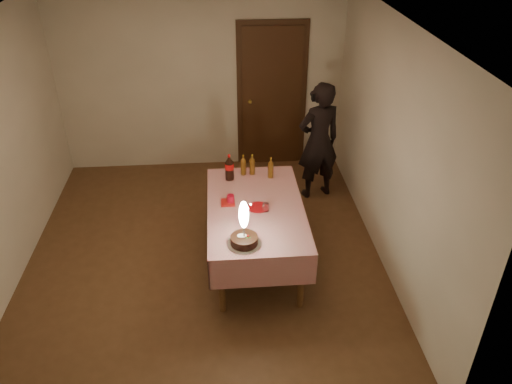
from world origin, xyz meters
TOP-DOWN VIEW (x-y plane):
  - ground at (0.00, 0.00)m, footprint 4.00×4.50m
  - room_shell at (0.03, 0.08)m, footprint 4.04×4.54m
  - dining_table at (0.57, -0.16)m, footprint 1.02×1.72m
  - birthday_cake at (0.41, -0.79)m, footprint 0.33×0.33m
  - red_plate at (0.60, -0.17)m, footprint 0.22×0.22m
  - red_cup at (0.31, -0.07)m, footprint 0.08×0.08m
  - clear_cup at (0.67, -0.24)m, footprint 0.07×0.07m
  - napkin_stack at (0.28, -0.07)m, footprint 0.15×0.15m
  - cola_bottle at (0.32, 0.45)m, footprint 0.10×0.10m
  - amber_bottle_left at (0.49, 0.55)m, footprint 0.06×0.06m
  - amber_bottle_right at (0.80, 0.45)m, footprint 0.06×0.06m
  - amber_bottle_mid at (0.59, 0.55)m, footprint 0.06×0.06m
  - photographer at (1.51, 1.22)m, footprint 0.67×0.53m

SIDE VIEW (x-z plane):
  - ground at x=0.00m, z-range -0.01..0.01m
  - dining_table at x=0.57m, z-range 0.27..1.01m
  - red_plate at x=0.60m, z-range 0.74..0.75m
  - napkin_stack at x=0.28m, z-range 0.74..0.76m
  - clear_cup at x=0.67m, z-range 0.74..0.83m
  - red_cup at x=0.31m, z-range 0.74..0.84m
  - photographer at x=1.51m, z-range 0.00..1.60m
  - amber_bottle_left at x=0.49m, z-range 0.73..0.98m
  - amber_bottle_right at x=0.80m, z-range 0.73..0.98m
  - amber_bottle_mid at x=0.59m, z-range 0.73..0.98m
  - birthday_cake at x=0.41m, z-range 0.62..1.10m
  - cola_bottle at x=0.32m, z-range 0.73..1.05m
  - room_shell at x=0.03m, z-range 0.34..2.96m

